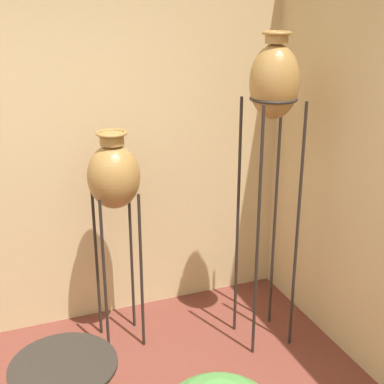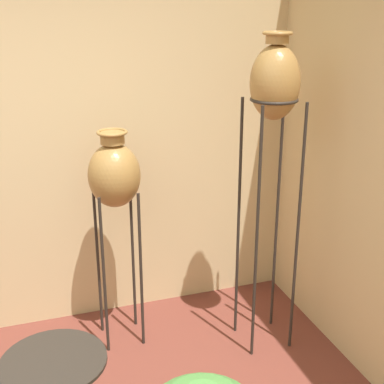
% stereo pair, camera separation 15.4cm
% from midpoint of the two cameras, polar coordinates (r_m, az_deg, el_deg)
% --- Properties ---
extents(wall_back, '(8.02, 0.06, 2.70)m').
position_cam_midpoint_polar(wall_back, '(3.70, -18.27, 4.81)').
color(wall_back, '#D1B784').
rests_on(wall_back, ground_plane).
extents(vase_stand_tall, '(0.31, 0.31, 2.07)m').
position_cam_midpoint_polar(vase_stand_tall, '(3.28, 10.16, 10.56)').
color(vase_stand_tall, '#28231E').
rests_on(vase_stand_tall, ground_plane).
extents(vase_stand_medium, '(0.33, 0.33, 1.49)m').
position_cam_midpoint_polar(vase_stand_medium, '(3.40, -7.00, 1.56)').
color(vase_stand_medium, '#28231E').
rests_on(vase_stand_medium, ground_plane).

